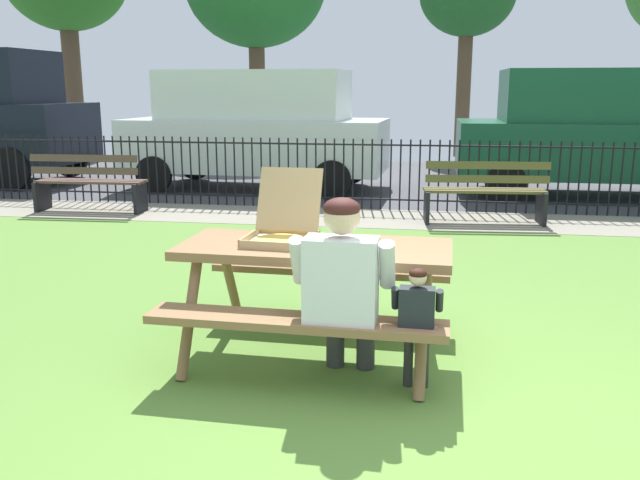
# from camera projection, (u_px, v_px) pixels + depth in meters

# --- Properties ---
(ground) EXTENTS (28.00, 10.80, 0.02)m
(ground) POSITION_uv_depth(u_px,v_px,m) (455.00, 350.00, 4.72)
(ground) COLOR #5C8737
(cobblestone_walkway) EXTENTS (28.00, 1.40, 0.01)m
(cobblestone_walkway) POSITION_uv_depth(u_px,v_px,m) (443.00, 221.00, 9.25)
(cobblestone_walkway) COLOR gray
(street_asphalt) EXTENTS (28.00, 6.71, 0.01)m
(street_asphalt) POSITION_uv_depth(u_px,v_px,m) (439.00, 181.00, 13.15)
(street_asphalt) COLOR #424247
(picnic_table_foreground) EXTENTS (1.84, 1.53, 0.79)m
(picnic_table_foreground) POSITION_uv_depth(u_px,v_px,m) (315.00, 270.00, 4.50)
(picnic_table_foreground) COLOR olive
(picnic_table_foreground) RESTS_ON ground
(pizza_box_open) EXTENTS (0.48, 0.58, 0.47)m
(pizza_box_open) POSITION_uv_depth(u_px,v_px,m) (283.00, 228.00, 4.56)
(pizza_box_open) COLOR tan
(pizza_box_open) RESTS_ON picnic_table_foreground
(pizza_slice_on_table) EXTENTS (0.26, 0.30, 0.02)m
(pizza_slice_on_table) POSITION_uv_depth(u_px,v_px,m) (337.00, 246.00, 4.41)
(pizza_slice_on_table) COLOR #F7DA61
(pizza_slice_on_table) RESTS_ON picnic_table_foreground
(adult_at_table) EXTENTS (0.62, 0.60, 1.19)m
(adult_at_table) POSITION_uv_depth(u_px,v_px,m) (343.00, 284.00, 3.96)
(adult_at_table) COLOR #363636
(adult_at_table) RESTS_ON ground
(child_at_table) EXTENTS (0.30, 0.29, 0.80)m
(child_at_table) POSITION_uv_depth(u_px,v_px,m) (417.00, 317.00, 3.89)
(child_at_table) COLOR #2D2D2D
(child_at_table) RESTS_ON ground
(iron_fence_streetside) EXTENTS (18.54, 0.03, 1.05)m
(iron_fence_streetside) POSITION_uv_depth(u_px,v_px,m) (444.00, 175.00, 9.80)
(iron_fence_streetside) COLOR black
(iron_fence_streetside) RESTS_ON ground
(park_bench_left) EXTENTS (1.62, 0.52, 0.85)m
(park_bench_left) POSITION_uv_depth(u_px,v_px,m) (89.00, 184.00, 9.81)
(park_bench_left) COLOR brown
(park_bench_left) RESTS_ON ground
(park_bench_center) EXTENTS (1.63, 0.59, 0.85)m
(park_bench_center) POSITION_uv_depth(u_px,v_px,m) (485.00, 193.00, 8.94)
(park_bench_center) COLOR brown
(park_bench_center) RESTS_ON ground
(parked_car_center) EXTENTS (4.69, 2.14, 2.08)m
(parked_car_center) POSITION_uv_depth(u_px,v_px,m) (256.00, 127.00, 11.94)
(parked_car_center) COLOR silver
(parked_car_center) RESTS_ON ground
(parked_car_right) EXTENTS (4.61, 1.97, 2.08)m
(parked_car_right) POSITION_uv_depth(u_px,v_px,m) (601.00, 130.00, 11.04)
(parked_car_right) COLOR #154E31
(parked_car_right) RESTS_ON ground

